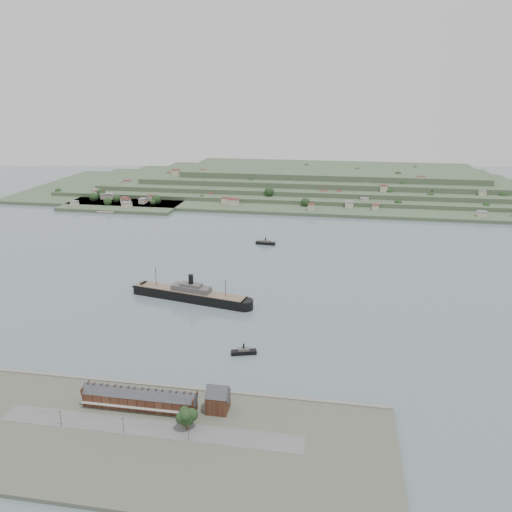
% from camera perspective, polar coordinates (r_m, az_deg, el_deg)
% --- Properties ---
extents(ground, '(1400.00, 1400.00, 0.00)m').
position_cam_1_polar(ground, '(396.66, -2.62, -3.22)').
color(ground, slate).
rests_on(ground, ground).
extents(near_shore, '(220.00, 80.00, 2.60)m').
position_cam_1_polar(near_shore, '(239.86, -12.49, -19.52)').
color(near_shore, '#4C5142').
rests_on(near_shore, ground).
extents(terrace_row, '(55.60, 9.80, 11.07)m').
position_cam_1_polar(terrace_row, '(253.70, -13.17, -15.59)').
color(terrace_row, '#422217').
rests_on(terrace_row, ground).
extents(gabled_building, '(10.40, 10.18, 14.09)m').
position_cam_1_polar(gabled_building, '(245.60, -4.38, -15.98)').
color(gabled_building, '#422217').
rests_on(gabled_building, ground).
extents(far_peninsula, '(760.00, 309.00, 30.00)m').
position_cam_1_polar(far_peninsula, '(766.66, 5.61, 8.35)').
color(far_peninsula, '#3B4E34').
rests_on(far_peninsula, ground).
extents(steamship, '(99.27, 30.57, 24.02)m').
position_cam_1_polar(steamship, '(370.01, -7.96, -4.31)').
color(steamship, black).
rests_on(steamship, ground).
extents(tugboat, '(15.38, 7.92, 6.69)m').
position_cam_1_polar(tugboat, '(296.29, -1.41, -10.87)').
color(tugboat, black).
rests_on(tugboat, ground).
extents(ferry_west, '(18.89, 8.25, 6.86)m').
position_cam_1_polar(ferry_west, '(646.50, -12.05, 5.17)').
color(ferry_west, black).
rests_on(ferry_west, ground).
extents(ferry_east, '(19.75, 6.93, 7.27)m').
position_cam_1_polar(ferry_east, '(496.06, 1.10, 1.54)').
color(ferry_east, black).
rests_on(ferry_east, ground).
extents(fig_tree, '(9.59, 8.31, 10.71)m').
position_cam_1_polar(fig_tree, '(235.52, -7.94, -17.73)').
color(fig_tree, '#462F20').
rests_on(fig_tree, ground).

